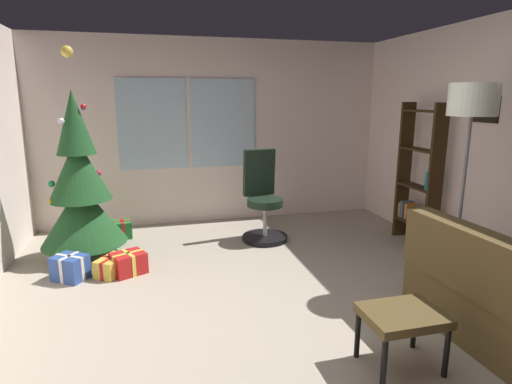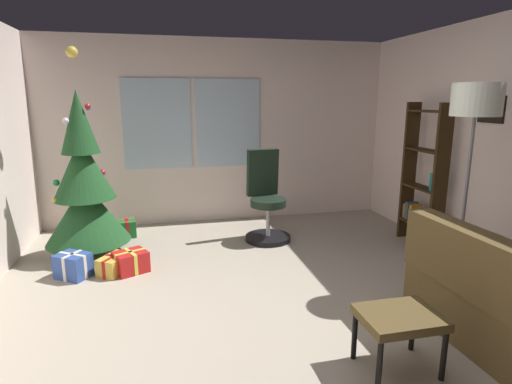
{
  "view_description": "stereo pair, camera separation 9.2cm",
  "coord_description": "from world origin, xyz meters",
  "px_view_note": "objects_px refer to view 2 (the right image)",
  "views": [
    {
      "loc": [
        -0.89,
        -2.74,
        1.73
      ],
      "look_at": [
        -0.03,
        0.59,
        0.94
      ],
      "focal_mm": 28.91,
      "sensor_mm": 36.0,
      "label": 1
    },
    {
      "loc": [
        -0.8,
        -2.76,
        1.73
      ],
      "look_at": [
        -0.03,
        0.59,
        0.94
      ],
      "focal_mm": 28.91,
      "sensor_mm": 36.0,
      "label": 2
    }
  ],
  "objects_px": {
    "gift_box_green": "(127,228)",
    "floor_lamp": "(475,112)",
    "footstool": "(399,321)",
    "gift_box_blue": "(73,266)",
    "gift_box_gold": "(115,264)",
    "gift_box_red": "(131,262)",
    "office_chair": "(266,205)",
    "bookshelf": "(423,185)",
    "holiday_tree": "(85,189)"
  },
  "relations": [
    {
      "from": "gift_box_green",
      "to": "floor_lamp",
      "type": "relative_size",
      "value": 0.15
    },
    {
      "from": "footstool",
      "to": "gift_box_blue",
      "type": "distance_m",
      "value": 3.07
    },
    {
      "from": "gift_box_gold",
      "to": "gift_box_red",
      "type": "bearing_deg",
      "value": -5.07
    },
    {
      "from": "office_chair",
      "to": "gift_box_red",
      "type": "bearing_deg",
      "value": -156.99
    },
    {
      "from": "footstool",
      "to": "floor_lamp",
      "type": "xyz_separation_m",
      "value": [
        1.21,
        0.97,
        1.27
      ]
    },
    {
      "from": "gift_box_red",
      "to": "bookshelf",
      "type": "xyz_separation_m",
      "value": [
        3.34,
        0.08,
        0.62
      ]
    },
    {
      "from": "office_chair",
      "to": "bookshelf",
      "type": "xyz_separation_m",
      "value": [
        1.75,
        -0.59,
        0.29
      ]
    },
    {
      "from": "footstool",
      "to": "gift_box_gold",
      "type": "relative_size",
      "value": 1.24
    },
    {
      "from": "footstool",
      "to": "holiday_tree",
      "type": "xyz_separation_m",
      "value": [
        -2.26,
        2.59,
        0.42
      ]
    },
    {
      "from": "gift_box_gold",
      "to": "office_chair",
      "type": "height_order",
      "value": "office_chair"
    },
    {
      "from": "holiday_tree",
      "to": "gift_box_red",
      "type": "relative_size",
      "value": 5.77
    },
    {
      "from": "gift_box_gold",
      "to": "gift_box_blue",
      "type": "relative_size",
      "value": 1.06
    },
    {
      "from": "gift_box_red",
      "to": "office_chair",
      "type": "relative_size",
      "value": 0.35
    },
    {
      "from": "gift_box_red",
      "to": "gift_box_gold",
      "type": "height_order",
      "value": "gift_box_red"
    },
    {
      "from": "footstool",
      "to": "gift_box_green",
      "type": "height_order",
      "value": "footstool"
    },
    {
      "from": "bookshelf",
      "to": "office_chair",
      "type": "bearing_deg",
      "value": 161.27
    },
    {
      "from": "holiday_tree",
      "to": "gift_box_blue",
      "type": "height_order",
      "value": "holiday_tree"
    },
    {
      "from": "gift_box_blue",
      "to": "gift_box_gold",
      "type": "bearing_deg",
      "value": 3.22
    },
    {
      "from": "holiday_tree",
      "to": "office_chair",
      "type": "xyz_separation_m",
      "value": [
        2.07,
        0.08,
        -0.32
      ]
    },
    {
      "from": "holiday_tree",
      "to": "floor_lamp",
      "type": "distance_m",
      "value": 3.93
    },
    {
      "from": "gift_box_red",
      "to": "floor_lamp",
      "type": "height_order",
      "value": "floor_lamp"
    },
    {
      "from": "gift_box_gold",
      "to": "office_chair",
      "type": "bearing_deg",
      "value": 20.76
    },
    {
      "from": "gift_box_gold",
      "to": "floor_lamp",
      "type": "distance_m",
      "value": 3.66
    },
    {
      "from": "gift_box_red",
      "to": "floor_lamp",
      "type": "xyz_separation_m",
      "value": [
        3.0,
        -1.03,
        1.51
      ]
    },
    {
      "from": "footstool",
      "to": "holiday_tree",
      "type": "distance_m",
      "value": 3.46
    },
    {
      "from": "footstool",
      "to": "holiday_tree",
      "type": "height_order",
      "value": "holiday_tree"
    },
    {
      "from": "bookshelf",
      "to": "floor_lamp",
      "type": "relative_size",
      "value": 0.91
    },
    {
      "from": "holiday_tree",
      "to": "gift_box_blue",
      "type": "bearing_deg",
      "value": -96.15
    },
    {
      "from": "office_chair",
      "to": "floor_lamp",
      "type": "distance_m",
      "value": 2.5
    },
    {
      "from": "holiday_tree",
      "to": "bookshelf",
      "type": "relative_size",
      "value": 1.33
    },
    {
      "from": "gift_box_blue",
      "to": "floor_lamp",
      "type": "height_order",
      "value": "floor_lamp"
    },
    {
      "from": "footstool",
      "to": "office_chair",
      "type": "relative_size",
      "value": 0.45
    },
    {
      "from": "holiday_tree",
      "to": "footstool",
      "type": "bearing_deg",
      "value": -48.8
    },
    {
      "from": "gift_box_gold",
      "to": "gift_box_blue",
      "type": "xyz_separation_m",
      "value": [
        -0.39,
        -0.02,
        0.03
      ]
    },
    {
      "from": "bookshelf",
      "to": "gift_box_blue",
      "type": "bearing_deg",
      "value": -178.68
    },
    {
      "from": "holiday_tree",
      "to": "gift_box_red",
      "type": "xyz_separation_m",
      "value": [
        0.48,
        -0.59,
        -0.65
      ]
    },
    {
      "from": "holiday_tree",
      "to": "gift_box_green",
      "type": "height_order",
      "value": "holiday_tree"
    },
    {
      "from": "gift_box_gold",
      "to": "office_chair",
      "type": "relative_size",
      "value": 0.36
    },
    {
      "from": "footstool",
      "to": "holiday_tree",
      "type": "bearing_deg",
      "value": 131.2
    },
    {
      "from": "gift_box_blue",
      "to": "footstool",
      "type": "bearing_deg",
      "value": -40.46
    },
    {
      "from": "footstool",
      "to": "gift_box_gold",
      "type": "xyz_separation_m",
      "value": [
        -1.94,
        2.01,
        -0.25
      ]
    },
    {
      "from": "bookshelf",
      "to": "footstool",
      "type": "bearing_deg",
      "value": -126.9
    },
    {
      "from": "gift_box_red",
      "to": "floor_lamp",
      "type": "relative_size",
      "value": 0.21
    },
    {
      "from": "holiday_tree",
      "to": "office_chair",
      "type": "height_order",
      "value": "holiday_tree"
    },
    {
      "from": "office_chair",
      "to": "bookshelf",
      "type": "bearing_deg",
      "value": -18.73
    },
    {
      "from": "gift_box_green",
      "to": "gift_box_gold",
      "type": "height_order",
      "value": "gift_box_green"
    },
    {
      "from": "bookshelf",
      "to": "floor_lamp",
      "type": "distance_m",
      "value": 1.46
    },
    {
      "from": "holiday_tree",
      "to": "floor_lamp",
      "type": "bearing_deg",
      "value": -24.96
    },
    {
      "from": "holiday_tree",
      "to": "floor_lamp",
      "type": "xyz_separation_m",
      "value": [
        3.48,
        -1.62,
        0.86
      ]
    },
    {
      "from": "holiday_tree",
      "to": "gift_box_gold",
      "type": "xyz_separation_m",
      "value": [
        0.32,
        -0.58,
        -0.67
      ]
    }
  ]
}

